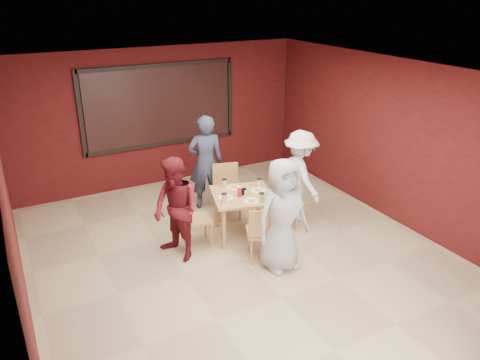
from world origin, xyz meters
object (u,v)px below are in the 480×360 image
chair_back (227,187)px  diner_back (206,162)px  chair_left (192,216)px  diner_front (282,215)px  chair_front (262,231)px  diner_left (176,210)px  diner_right (300,176)px  dining_table (242,199)px  chair_right (289,200)px

chair_back → diner_back: size_ratio=0.54×
chair_left → diner_front: 1.54m
chair_front → diner_left: bearing=146.7°
diner_front → diner_right: size_ratio=1.05×
chair_back → chair_left: size_ratio=1.06×
diner_back → dining_table: bearing=108.9°
chair_left → diner_back: size_ratio=0.51×
diner_left → diner_right: (2.38, 0.22, 0.01)m
chair_left → chair_right: (1.70, -0.18, -0.02)m
dining_table → chair_right: 0.88m
chair_front → diner_back: (0.05, 2.12, 0.37)m
chair_left → chair_right: chair_left is taller
diner_left → diner_back: bearing=123.5°
chair_front → chair_left: 1.18m
diner_back → diner_right: (1.26, -1.20, -0.08)m
dining_table → diner_back: diner_back is taller
diner_right → chair_back: bearing=59.8°
dining_table → chair_left: 0.87m
chair_front → chair_left: (-0.74, 0.93, -0.00)m
chair_front → chair_right: 1.23m
chair_back → diner_left: 1.63m
diner_front → chair_left: bearing=124.9°
chair_left → diner_left: size_ratio=0.56×
chair_back → diner_right: (1.07, -0.72, 0.27)m
chair_front → chair_right: bearing=37.8°
diner_front → diner_right: bearing=44.1°
chair_front → diner_left: size_ratio=0.57×
diner_right → dining_table: bearing=97.9°
chair_left → diner_left: 0.50m
diner_left → chair_back: bearing=107.6°
chair_right → diner_right: diner_right is taller
dining_table → diner_right: diner_right is taller
chair_right → diner_right: (0.34, 0.17, 0.32)m
dining_table → chair_right: size_ratio=1.36×
diner_back → diner_right: size_ratio=1.09×
diner_front → chair_right: bearing=49.6°
dining_table → diner_left: diner_left is taller
diner_right → chair_right: bearing=120.6°
chair_back → diner_back: bearing=111.0°
diner_left → diner_right: 2.39m
chair_left → diner_back: bearing=56.7°
chair_back → chair_left: bearing=-143.5°
diner_right → chair_front: bearing=129.0°
chair_front → dining_table: bearing=82.1°
diner_back → chair_front: bearing=104.7°
chair_left → diner_right: diner_right is taller
diner_front → diner_right: 1.64m
chair_back → diner_right: 1.32m
chair_back → diner_front: size_ratio=0.56×
dining_table → chair_left: chair_left is taller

